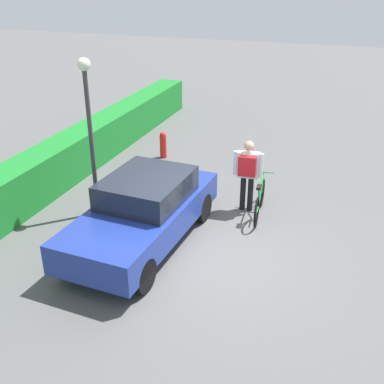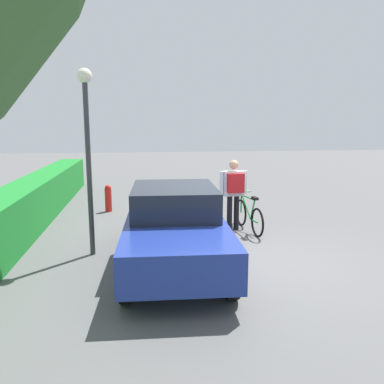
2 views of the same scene
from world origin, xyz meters
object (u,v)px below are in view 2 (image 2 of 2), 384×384
object	(u,v)px
parked_car_near	(175,225)
person_rider	(234,188)
street_lamp	(87,135)
fire_hydrant	(108,198)
bicycle	(249,216)

from	to	relation	value
parked_car_near	person_rider	world-z (taller)	person_rider
parked_car_near	street_lamp	bearing A→B (deg)	63.50
parked_car_near	fire_hydrant	bearing A→B (deg)	18.22
parked_car_near	street_lamp	size ratio (longest dim) A/B	1.18
street_lamp	parked_car_near	bearing A→B (deg)	-116.50
parked_car_near	street_lamp	xyz separation A→B (m)	(0.79, 1.58, 1.64)
street_lamp	person_rider	bearing A→B (deg)	-67.74
bicycle	person_rider	distance (m)	0.78
person_rider	fire_hydrant	size ratio (longest dim) A/B	2.14
parked_car_near	bicycle	world-z (taller)	parked_car_near
parked_car_near	street_lamp	distance (m)	2.41
parked_car_near	fire_hydrant	size ratio (longest dim) A/B	5.28
street_lamp	fire_hydrant	bearing A→B (deg)	-0.74
fire_hydrant	parked_car_near	bearing A→B (deg)	-161.78
street_lamp	fire_hydrant	xyz separation A→B (m)	(3.87, -0.05, -1.97)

